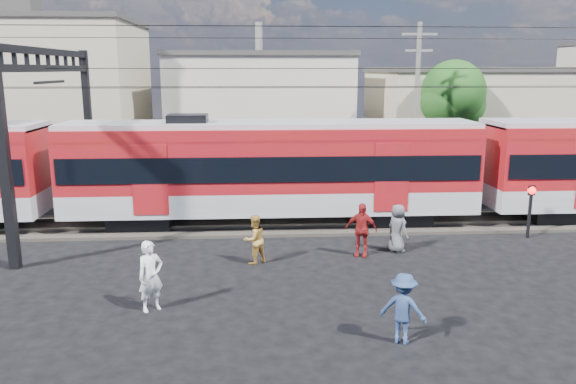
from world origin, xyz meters
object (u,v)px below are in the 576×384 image
object	(u,v)px
pedestrian_a	(151,276)
pedestrian_c	(403,308)
crossing_signal	(531,202)
commuter_train	(276,167)

from	to	relation	value
pedestrian_a	pedestrian_c	distance (m)	6.44
pedestrian_a	crossing_signal	bearing A→B (deg)	-11.41
pedestrian_c	crossing_signal	xyz separation A→B (m)	(6.81, 7.82, 0.55)
pedestrian_c	crossing_signal	bearing A→B (deg)	-103.41
commuter_train	pedestrian_a	distance (m)	8.86
pedestrian_c	crossing_signal	distance (m)	10.39
crossing_signal	pedestrian_a	bearing A→B (deg)	-156.21
pedestrian_a	pedestrian_c	size ratio (longest dim) A/B	1.12
pedestrian_c	crossing_signal	world-z (taller)	crossing_signal
crossing_signal	commuter_train	bearing A→B (deg)	166.15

